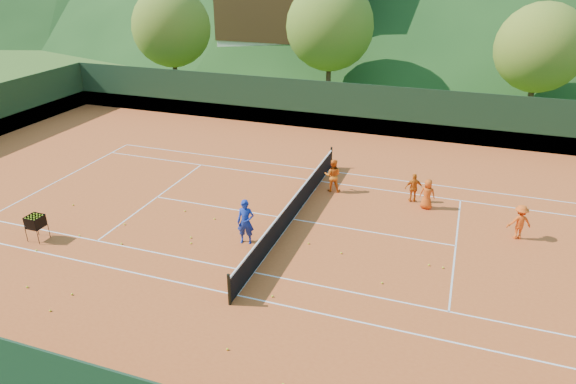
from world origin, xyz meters
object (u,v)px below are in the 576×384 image
(student_a, at_px, (333,175))
(chalet_mid, at_px, (478,15))
(student_b, at_px, (414,188))
(tennis_net, at_px, (293,208))
(chalet_left, at_px, (296,6))
(student_d, at_px, (520,222))
(coach, at_px, (246,222))
(student_c, at_px, (427,194))
(ball_hopper, at_px, (35,222))

(student_a, xyz_separation_m, chalet_mid, (5.20, 30.76, 4.20))
(student_b, bearing_deg, tennis_net, 16.82)
(chalet_mid, bearing_deg, chalet_left, -165.96)
(student_d, bearing_deg, coach, 2.53)
(student_c, height_order, student_d, student_d)
(student_d, xyz_separation_m, chalet_left, (-18.55, 28.62, 4.94))
(coach, relative_size, student_d, 1.27)
(student_d, distance_m, ball_hopper, 18.16)
(student_c, distance_m, chalet_mid, 31.46)
(student_d, distance_m, chalet_mid, 33.00)
(coach, height_order, chalet_left, chalet_left)
(student_b, distance_m, chalet_mid, 31.02)
(coach, xyz_separation_m, chalet_left, (-8.96, 32.34, 4.76))
(student_b, relative_size, chalet_mid, 0.10)
(student_d, xyz_separation_m, tennis_net, (-8.55, -1.38, -0.19))
(coach, height_order, ball_hopper, coach)
(student_b, relative_size, student_c, 0.99)
(chalet_mid, bearing_deg, student_a, -99.60)
(coach, xyz_separation_m, chalet_mid, (7.04, 36.34, 4.10))
(student_a, relative_size, student_d, 1.12)
(coach, xyz_separation_m, tennis_net, (1.04, 2.34, -0.37))
(student_d, height_order, tennis_net, student_d)
(ball_hopper, bearing_deg, chalet_left, 92.40)
(student_c, xyz_separation_m, student_d, (3.53, -1.47, 0.03))
(student_a, height_order, tennis_net, student_a)
(coach, height_order, student_d, coach)
(tennis_net, bearing_deg, student_d, 9.16)
(coach, distance_m, chalet_left, 33.90)
(student_c, bearing_deg, student_a, -3.87)
(student_a, distance_m, chalet_mid, 31.47)
(student_a, xyz_separation_m, student_c, (4.22, -0.40, -0.11))
(chalet_left, bearing_deg, student_a, -68.02)
(coach, xyz_separation_m, ball_hopper, (-7.51, -2.41, -0.12))
(coach, bearing_deg, student_d, 8.96)
(coach, distance_m, ball_hopper, 7.88)
(student_a, xyz_separation_m, tennis_net, (-0.80, -3.24, -0.27))
(student_b, bearing_deg, ball_hopper, 11.73)
(coach, distance_m, chalet_mid, 37.25)
(student_c, bearing_deg, chalet_mid, -90.31)
(student_b, relative_size, tennis_net, 0.11)
(ball_hopper, bearing_deg, coach, 17.82)
(student_c, bearing_deg, student_d, 158.89)
(tennis_net, distance_m, chalet_mid, 34.81)
(chalet_left, distance_m, chalet_mid, 16.51)
(coach, bearing_deg, tennis_net, 53.84)
(student_b, bearing_deg, student_d, 134.57)
(student_a, height_order, student_d, student_a)
(coach, relative_size, ball_hopper, 1.74)
(student_c, bearing_deg, student_b, -36.39)
(student_c, distance_m, tennis_net, 5.78)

